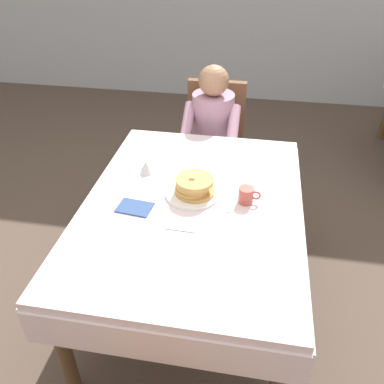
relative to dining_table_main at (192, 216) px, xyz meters
name	(u,v)px	position (x,y,z in m)	size (l,w,h in m)	color
ground_plane	(192,299)	(0.00, 0.00, -0.65)	(14.00, 14.00, 0.00)	brown
dining_table_main	(192,216)	(0.00, 0.00, 0.00)	(1.12, 1.52, 0.74)	silver
chair_diner	(214,136)	(-0.03, 1.17, -0.12)	(0.44, 0.45, 0.93)	brown
diner_person	(212,128)	(-0.03, 1.01, 0.02)	(0.40, 0.43, 1.12)	#B2849E
plate_breakfast	(192,194)	(-0.01, 0.06, 0.10)	(0.28, 0.28, 0.02)	white
breakfast_stack	(193,186)	(-0.01, 0.06, 0.15)	(0.21, 0.21, 0.10)	tan
cup_coffee	(246,195)	(0.27, 0.05, 0.13)	(0.11, 0.08, 0.08)	#B24C42
syrup_pitcher	(146,167)	(-0.31, 0.23, 0.13)	(0.08, 0.08, 0.07)	silver
fork_left_of_plate	(156,193)	(-0.20, 0.04, 0.09)	(0.18, 0.01, 0.01)	silver
knife_right_of_plate	(228,200)	(0.18, 0.04, 0.09)	(0.20, 0.01, 0.01)	silver
spoon_near_edge	(180,230)	(-0.02, -0.23, 0.09)	(0.15, 0.01, 0.01)	silver
napkin_folded	(135,207)	(-0.28, -0.10, 0.09)	(0.17, 0.12, 0.01)	#334C7F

